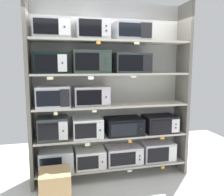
# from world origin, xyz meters

# --- Properties ---
(back_panel) EXTENTS (2.54, 0.04, 2.74)m
(back_panel) POSITION_xyz_m (0.00, 0.23, 1.37)
(back_panel) COLOR #B2B2AD
(back_panel) RESTS_ON ground
(upright_left) EXTENTS (0.05, 0.41, 2.74)m
(upright_left) POSITION_xyz_m (-1.20, 0.00, 1.37)
(upright_left) COLOR #68645B
(upright_left) RESTS_ON ground
(upright_right) EXTENTS (0.05, 0.41, 2.74)m
(upright_right) POSITION_xyz_m (1.20, 0.00, 1.37)
(upright_right) COLOR #68645B
(upright_right) RESTS_ON ground
(shelf_0) EXTENTS (2.34, 0.41, 0.03)m
(shelf_0) POSITION_xyz_m (0.00, 0.00, 0.19)
(shelf_0) COLOR #ADA899
(shelf_0) RESTS_ON ground
(microwave_0) EXTENTS (0.49, 0.40, 0.31)m
(microwave_0) POSITION_xyz_m (-0.86, -0.00, 0.36)
(microwave_0) COLOR #B6BDC0
(microwave_0) RESTS_ON shelf_0
(microwave_1) EXTENTS (0.45, 0.39, 0.27)m
(microwave_1) POSITION_xyz_m (-0.35, -0.00, 0.35)
(microwave_1) COLOR silver
(microwave_1) RESTS_ON shelf_0
(microwave_2) EXTENTS (0.57, 0.36, 0.28)m
(microwave_2) POSITION_xyz_m (0.19, -0.00, 0.35)
(microwave_2) COLOR #BEB8C2
(microwave_2) RESTS_ON shelf_0
(microwave_3) EXTENTS (0.53, 0.37, 0.30)m
(microwave_3) POSITION_xyz_m (0.78, -0.00, 0.36)
(microwave_3) COLOR #B5B1BC
(microwave_3) RESTS_ON shelf_0
(price_tag_0) EXTENTS (0.08, 0.00, 0.03)m
(price_tag_0) POSITION_xyz_m (0.23, -0.21, 0.16)
(price_tag_0) COLOR white
(price_tag_1) EXTENTS (0.06, 0.00, 0.04)m
(price_tag_1) POSITION_xyz_m (0.79, -0.21, 0.15)
(price_tag_1) COLOR orange
(shelf_1) EXTENTS (2.34, 0.41, 0.03)m
(shelf_1) POSITION_xyz_m (0.00, 0.00, 0.68)
(shelf_1) COLOR #ADA899
(microwave_4) EXTENTS (0.43, 0.38, 0.33)m
(microwave_4) POSITION_xyz_m (-0.90, -0.00, 0.86)
(microwave_4) COLOR #2B3131
(microwave_4) RESTS_ON shelf_1
(microwave_5) EXTENTS (0.44, 0.41, 0.29)m
(microwave_5) POSITION_xyz_m (-0.39, -0.00, 0.84)
(microwave_5) COLOR silver
(microwave_5) RESTS_ON shelf_1
(microwave_6) EXTENTS (0.57, 0.44, 0.26)m
(microwave_6) POSITION_xyz_m (0.19, -0.00, 0.82)
(microwave_6) COLOR black
(microwave_6) RESTS_ON shelf_1
(microwave_7) EXTENTS (0.51, 0.41, 0.27)m
(microwave_7) POSITION_xyz_m (0.81, -0.00, 0.83)
(microwave_7) COLOR black
(microwave_7) RESTS_ON shelf_1
(price_tag_2) EXTENTS (0.07, 0.00, 0.04)m
(price_tag_2) POSITION_xyz_m (-0.41, -0.21, 0.64)
(price_tag_2) COLOR beige
(price_tag_3) EXTENTS (0.05, 0.00, 0.05)m
(price_tag_3) POSITION_xyz_m (0.23, -0.21, 0.63)
(price_tag_3) COLOR orange
(price_tag_4) EXTENTS (0.07, 0.00, 0.03)m
(price_tag_4) POSITION_xyz_m (0.76, -0.21, 0.64)
(price_tag_4) COLOR orange
(shelf_2) EXTENTS (2.34, 0.41, 0.03)m
(shelf_2) POSITION_xyz_m (0.00, 0.00, 1.16)
(shelf_2) COLOR #ADA899
(microwave_8) EXTENTS (0.47, 0.43, 0.30)m
(microwave_8) POSITION_xyz_m (-0.88, -0.00, 1.33)
(microwave_8) COLOR #B5B6BF
(microwave_8) RESTS_ON shelf_2
(microwave_9) EXTENTS (0.52, 0.35, 0.28)m
(microwave_9) POSITION_xyz_m (-0.32, -0.00, 1.32)
(microwave_9) COLOR #B9B0BA
(microwave_9) RESTS_ON shelf_2
(price_tag_5) EXTENTS (0.05, 0.00, 0.05)m
(price_tag_5) POSITION_xyz_m (-0.85, -0.21, 1.12)
(price_tag_5) COLOR beige
(price_tag_6) EXTENTS (0.07, 0.00, 0.03)m
(price_tag_6) POSITION_xyz_m (-0.31, -0.21, 1.12)
(price_tag_6) COLOR beige
(shelf_3) EXTENTS (2.34, 0.41, 0.03)m
(shelf_3) POSITION_xyz_m (0.00, 0.00, 1.64)
(shelf_3) COLOR #ADA899
(microwave_10) EXTENTS (0.45, 0.36, 0.29)m
(microwave_10) POSITION_xyz_m (-0.89, -0.00, 1.80)
(microwave_10) COLOR black
(microwave_10) RESTS_ON shelf_3
(microwave_11) EXTENTS (0.53, 0.43, 0.33)m
(microwave_11) POSITION_xyz_m (-0.32, -0.00, 1.82)
(microwave_11) COLOR #27332C
(microwave_11) RESTS_ON shelf_3
(microwave_12) EXTENTS (0.54, 0.41, 0.30)m
(microwave_12) POSITION_xyz_m (0.30, -0.00, 1.81)
(microwave_12) COLOR #273133
(microwave_12) RESTS_ON shelf_3
(price_tag_7) EXTENTS (0.08, 0.00, 0.04)m
(price_tag_7) POSITION_xyz_m (-0.90, -0.21, 1.60)
(price_tag_7) COLOR beige
(price_tag_8) EXTENTS (0.08, 0.00, 0.05)m
(price_tag_8) POSITION_xyz_m (-0.35, -0.21, 1.60)
(price_tag_8) COLOR white
(price_tag_9) EXTENTS (0.08, 0.00, 0.03)m
(price_tag_9) POSITION_xyz_m (0.27, -0.21, 1.61)
(price_tag_9) COLOR beige
(shelf_4) EXTENTS (2.34, 0.41, 0.03)m
(shelf_4) POSITION_xyz_m (0.00, 0.00, 2.13)
(shelf_4) COLOR #ADA899
(microwave_13) EXTENTS (0.50, 0.39, 0.27)m
(microwave_13) POSITION_xyz_m (-0.86, -0.00, 2.28)
(microwave_13) COLOR #9D9EA3
(microwave_13) RESTS_ON shelf_4
(microwave_14) EXTENTS (0.47, 0.37, 0.28)m
(microwave_14) POSITION_xyz_m (-0.29, -0.00, 2.28)
(microwave_14) COLOR #B9BBBE
(microwave_14) RESTS_ON shelf_4
(microwave_15) EXTENTS (0.53, 0.40, 0.27)m
(microwave_15) POSITION_xyz_m (0.29, -0.00, 2.27)
(microwave_15) COLOR #9899A3
(microwave_15) RESTS_ON shelf_4
(price_tag_10) EXTENTS (0.06, 0.00, 0.04)m
(price_tag_10) POSITION_xyz_m (-0.24, -0.21, 2.08)
(price_tag_10) COLOR orange
(price_tag_11) EXTENTS (0.08, 0.00, 0.03)m
(price_tag_11) POSITION_xyz_m (0.31, -0.21, 2.09)
(price_tag_11) COLOR beige
(shipping_carton) EXTENTS (0.39, 0.39, 0.44)m
(shipping_carton) POSITION_xyz_m (-0.88, -0.54, 0.22)
(shipping_carton) COLOR tan
(shipping_carton) RESTS_ON ground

